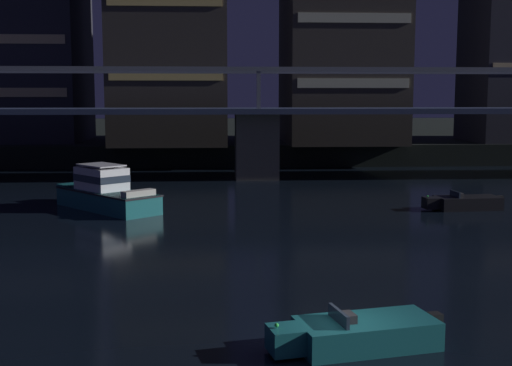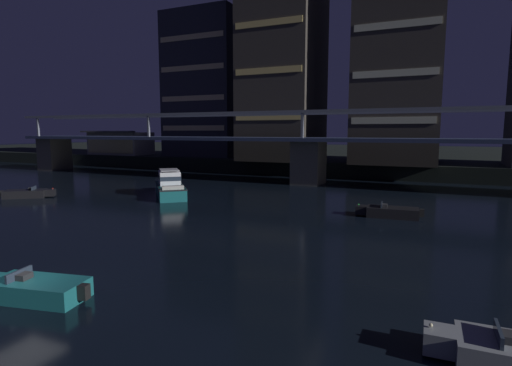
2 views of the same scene
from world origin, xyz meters
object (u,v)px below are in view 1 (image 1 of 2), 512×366
(river_bridge, at_px, (256,125))
(speedboat_near_center, at_px, (359,333))
(speedboat_far_left, at_px, (464,203))
(tower_west_low, at_px, (16,17))
(cabin_cruiser_near_left, at_px, (104,192))

(river_bridge, bearing_deg, speedboat_near_center, -89.34)
(speedboat_far_left, bearing_deg, speedboat_near_center, -117.08)
(tower_west_low, height_order, speedboat_near_center, tower_west_low)
(tower_west_low, xyz_separation_m, cabin_cruiser_near_left, (14.04, -32.11, -14.26))
(river_bridge, height_order, tower_west_low, tower_west_low)
(river_bridge, distance_m, speedboat_far_left, 21.30)
(tower_west_low, xyz_separation_m, speedboat_near_center, (25.01, -56.23, -14.89))
(speedboat_far_left, bearing_deg, cabin_cruiser_near_left, 176.06)
(river_bridge, xyz_separation_m, speedboat_far_left, (12.00, -17.10, -4.15))
(tower_west_low, relative_size, cabin_cruiser_near_left, 3.22)
(speedboat_far_left, bearing_deg, river_bridge, 125.07)
(tower_west_low, bearing_deg, cabin_cruiser_near_left, -66.39)
(cabin_cruiser_near_left, bearing_deg, tower_west_low, 113.61)
(cabin_cruiser_near_left, relative_size, speedboat_near_center, 1.58)
(speedboat_near_center, bearing_deg, river_bridge, 90.66)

